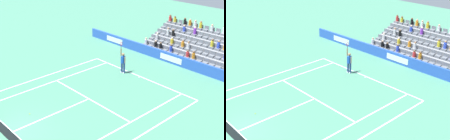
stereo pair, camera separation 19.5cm
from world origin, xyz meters
The scene contains 14 objects.
ground_plane centered at (0.00, 0.00, 0.00)m, with size 80.00×80.00×0.00m, color #47896B.
line_baseline centered at (0.00, -11.89, 0.00)m, with size 10.97×0.10×0.01m, color white.
line_service centered at (0.00, -6.40, 0.00)m, with size 8.23×0.10×0.01m, color white.
line_centre_service centered at (0.00, -3.20, 0.00)m, with size 0.10×6.40×0.01m, color white.
line_singles_sideline_left centered at (4.12, -5.95, 0.00)m, with size 0.10×11.89×0.01m, color white.
line_singles_sideline_right centered at (-4.12, -5.95, 0.00)m, with size 0.10×11.89×0.01m, color white.
line_doubles_sideline_left centered at (5.49, -5.95, 0.00)m, with size 0.10×11.89×0.01m, color white.
line_doubles_sideline_right centered at (-5.49, -5.95, 0.00)m, with size 0.10×11.89×0.01m, color white.
line_centre_mark centered at (0.00, -11.79, 0.00)m, with size 0.10×0.20×0.01m, color white.
sponsor_barrier centered at (0.00, -16.08, 0.48)m, with size 22.18×0.22×0.95m.
tennis_net centered at (0.00, 0.00, 0.49)m, with size 11.97×0.10×1.07m.
tennis_player centered at (1.56, -11.40, 0.99)m, with size 0.53×0.39×2.85m.
stadium_stand centered at (0.01, -19.64, 0.83)m, with size 8.68×4.75×3.04m.
loose_tennis_ball centered at (1.05, -2.26, 0.03)m, with size 0.07×0.07×0.07m, color #D1E533.
Camera 1 is at (-15.13, 5.52, 10.79)m, focal length 49.08 mm.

